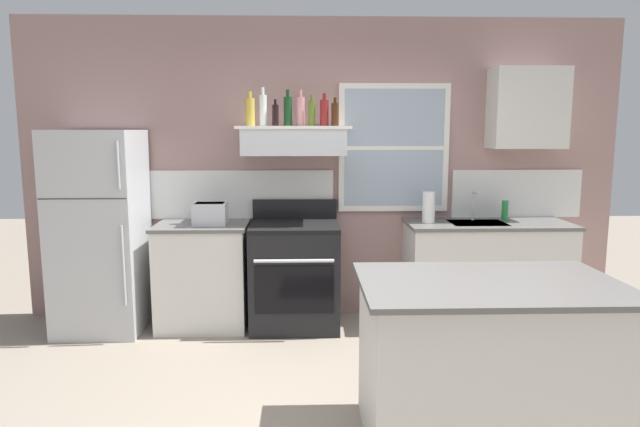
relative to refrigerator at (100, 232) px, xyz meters
name	(u,v)px	position (x,y,z in m)	size (l,w,h in m)	color
back_wall	(325,170)	(1.93, 0.39, 0.50)	(5.40, 0.11, 2.70)	gray
refrigerator	(100,232)	(0.00, 0.00, 0.00)	(0.70, 0.72, 1.71)	#B7BABC
counter_left_of_stove	(203,275)	(0.85, 0.06, -0.40)	(0.79, 0.63, 0.91)	silver
toaster	(210,213)	(0.93, 0.00, 0.15)	(0.30, 0.20, 0.19)	silver
stove_range	(295,274)	(1.65, 0.02, -0.39)	(0.76, 0.69, 1.09)	black
range_hood_shelf	(294,140)	(1.65, 0.12, 0.77)	(0.96, 0.52, 0.24)	silver
bottle_champagne_gold_foil	(250,112)	(1.28, 0.07, 1.01)	(0.08, 0.08, 0.29)	#B29333
bottle_clear_tall	(263,110)	(1.39, 0.15, 1.03)	(0.06, 0.06, 0.33)	silver
bottle_balsamic_dark	(275,115)	(1.49, 0.13, 0.98)	(0.06, 0.06, 0.23)	black
bottle_dark_green_wine	(288,111)	(1.60, 0.17, 1.02)	(0.07, 0.07, 0.31)	#143819
bottle_rose_pink	(301,111)	(1.71, 0.18, 1.02)	(0.07, 0.07, 0.31)	#C67F84
bottle_olive_oil_square	(312,113)	(1.80, 0.14, 1.00)	(0.06, 0.06, 0.27)	#4C601E
bottle_red_label_wine	(324,112)	(1.91, 0.13, 1.00)	(0.07, 0.07, 0.28)	maroon
bottle_brown_stout	(335,114)	(2.00, 0.12, 0.99)	(0.06, 0.06, 0.24)	#381E0F
counter_right_with_sink	(486,272)	(3.35, 0.06, -0.40)	(1.43, 0.63, 0.91)	silver
sink_faucet	(474,201)	(3.25, 0.16, 0.23)	(0.03, 0.17, 0.28)	silver
paper_towel_roll	(429,207)	(2.82, 0.06, 0.19)	(0.11, 0.11, 0.27)	white
dish_soap_bottle	(505,210)	(3.53, 0.16, 0.14)	(0.06, 0.06, 0.18)	#268C3F
kitchen_island	(487,361)	(2.73, -1.85, -0.40)	(1.40, 0.90, 0.91)	silver
upper_cabinet_right	(527,108)	(3.70, 0.20, 1.04)	(0.64, 0.32, 0.70)	silver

